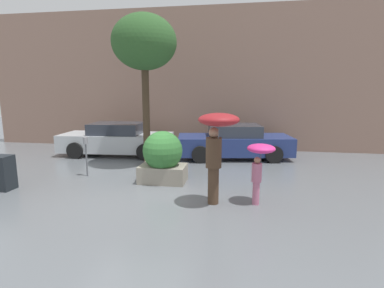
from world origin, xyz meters
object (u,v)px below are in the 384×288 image
Objects in this scene: person_child at (260,158)px; parking_meter at (86,148)px; person_adult at (217,137)px; street_tree at (144,44)px; parked_car_near at (234,142)px; parked_car_far at (117,140)px; newspaper_box at (2,173)px; planter_box at (163,157)px.

parking_meter is (-4.96, 1.44, -0.21)m from person_child.
street_tree reaches higher than person_adult.
parked_car_near is 4.64m from parked_car_far.
newspaper_box is (-5.54, 0.14, -1.09)m from person_adult.
parking_meter is (-4.01, 1.65, -0.69)m from person_adult.
person_child reaches higher than newspaper_box.
street_tree is 4.18× the size of parking_meter.
person_child is at bearing -16.22° from parking_meter.
planter_box is 0.33× the size of parked_car_far.
planter_box is at bearing -4.12° from parking_meter.
person_adult is 1.08m from person_child.
parked_car_near is 4.93× the size of newspaper_box.
newspaper_box is at bearing 119.73° from parked_car_near.
planter_box is at bearing 141.53° from parked_car_near.
parked_car_near is at bearing 30.93° from street_tree.
planter_box is 2.88m from person_child.
person_adult is 4.78m from street_tree.
person_adult is at bearing -1.47° from newspaper_box.
planter_box is 4.25m from parked_car_far.
parked_car_far is 4.14m from street_tree.
planter_box is 3.90m from parked_car_near.
person_adult reaches higher than parked_car_far.
street_tree reaches higher than planter_box.
parked_car_far is 4.94× the size of newspaper_box.
planter_box is at bearing -143.49° from parked_car_far.
planter_box is 1.05× the size of person_child.
person_adult is 0.47× the size of parked_car_near.
newspaper_box is at bearing 142.01° from person_child.
street_tree is 3.76m from parking_meter.
parking_meter is at bearing -132.92° from street_tree.
newspaper_box is (-3.93, -1.33, -0.27)m from planter_box.
planter_box is 1.22× the size of parking_meter.
parked_car_near reaches higher than newspaper_box.
parked_car_near and parked_car_far have the same top height.
street_tree is (1.75, -1.55, 3.41)m from parked_car_far.
person_child is 6.52m from newspaper_box.
parked_car_near is at bearing 132.47° from person_adult.
newspaper_box is (-5.82, -4.74, -0.15)m from parked_car_near.
street_tree is (-3.56, 2.95, 2.95)m from person_child.
parked_car_far is at bearing 96.53° from parking_meter.
person_adult is (1.62, -1.48, 0.83)m from planter_box.
street_tree is (-2.88, -1.73, 3.41)m from parked_car_near.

